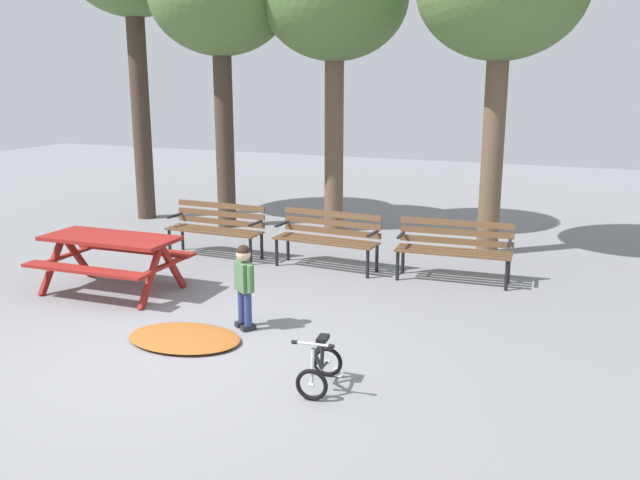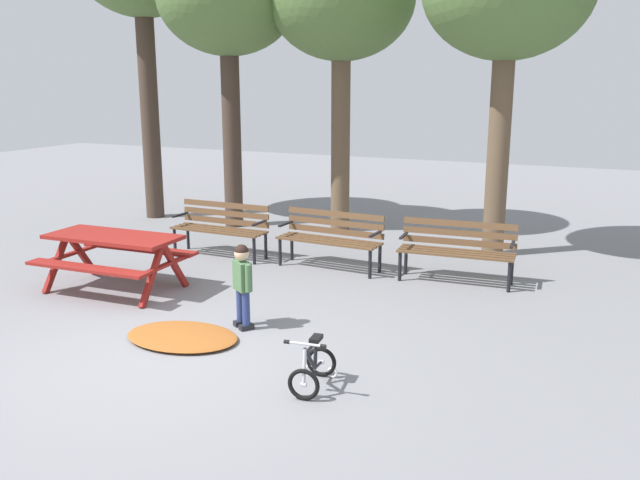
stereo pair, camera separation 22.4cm
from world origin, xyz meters
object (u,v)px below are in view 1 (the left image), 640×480
park_bench_far_left (217,225)px  picnic_table (111,249)px  child_standing (244,280)px  kids_bicycle (320,368)px  park_bench_right (454,245)px  park_bench_left (328,235)px

park_bench_far_left → picnic_table: bearing=-98.2°
child_standing → kids_bicycle: 1.80m
park_bench_far_left → kids_bicycle: park_bench_far_left is taller
child_standing → park_bench_right: bearing=57.3°
park_bench_far_left → park_bench_right: same height
park_bench_right → kids_bicycle: bearing=-96.2°
picnic_table → child_standing: 2.36m
park_bench_left → park_bench_right: 1.89m
picnic_table → child_standing: (2.30, -0.52, -0.02)m
park_bench_far_left → child_standing: child_standing is taller
park_bench_right → child_standing: size_ratio=1.65×
park_bench_left → park_bench_right: same height
picnic_table → child_standing: size_ratio=1.87×
picnic_table → park_bench_left: park_bench_left is taller
park_bench_far_left → child_standing: bearing=-53.6°
park_bench_right → child_standing: bearing=-122.7°
park_bench_left → kids_bicycle: 4.11m
park_bench_far_left → kids_bicycle: 5.07m
park_bench_right → child_standing: (-1.80, -2.82, 0.06)m
picnic_table → kids_bicycle: (3.69, -1.61, -0.39)m
park_bench_right → kids_bicycle: park_bench_right is taller
park_bench_right → child_standing: child_standing is taller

